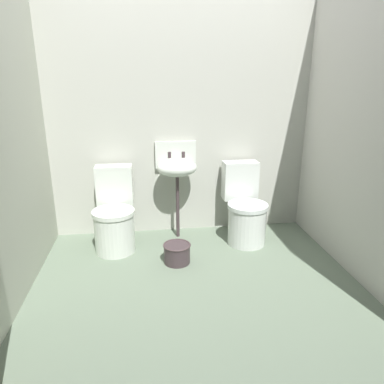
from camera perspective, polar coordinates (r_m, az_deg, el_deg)
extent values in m
cube|color=slate|center=(3.06, 0.72, -14.97)|extent=(3.07, 2.63, 0.08)
cube|color=#B4B5A8|center=(3.74, -1.85, 11.78)|extent=(3.07, 0.10, 2.44)
cube|color=#BBBAB0|center=(3.20, 26.20, 8.90)|extent=(0.10, 2.43, 2.44)
cylinder|color=silver|center=(3.53, -12.24, -6.38)|extent=(0.38, 0.38, 0.38)
cylinder|color=silver|center=(3.45, -12.47, -3.20)|extent=(0.40, 0.40, 0.04)
cube|color=silver|center=(3.68, -12.28, 1.10)|extent=(0.36, 0.18, 0.40)
cylinder|color=silver|center=(3.65, 8.75, -5.32)|extent=(0.39, 0.39, 0.38)
cylinder|color=silver|center=(3.58, 8.91, -2.22)|extent=(0.41, 0.41, 0.04)
cube|color=silver|center=(3.79, 7.66, 1.87)|extent=(0.36, 0.19, 0.40)
cylinder|color=#3F3235|center=(3.71, -2.31, -2.42)|extent=(0.04, 0.04, 0.66)
ellipsoid|color=silver|center=(3.58, -2.39, 3.89)|extent=(0.40, 0.32, 0.18)
cube|color=silver|center=(3.72, -2.65, 5.99)|extent=(0.42, 0.04, 0.28)
cylinder|color=#3F3235|center=(3.61, -3.62, 5.92)|extent=(0.04, 0.04, 0.06)
cylinder|color=#3F3235|center=(3.62, -1.39, 5.99)|extent=(0.04, 0.04, 0.06)
cylinder|color=#3F3235|center=(3.29, -2.41, -9.82)|extent=(0.24, 0.24, 0.17)
torus|color=#443536|center=(3.25, -2.43, -8.47)|extent=(0.25, 0.25, 0.02)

